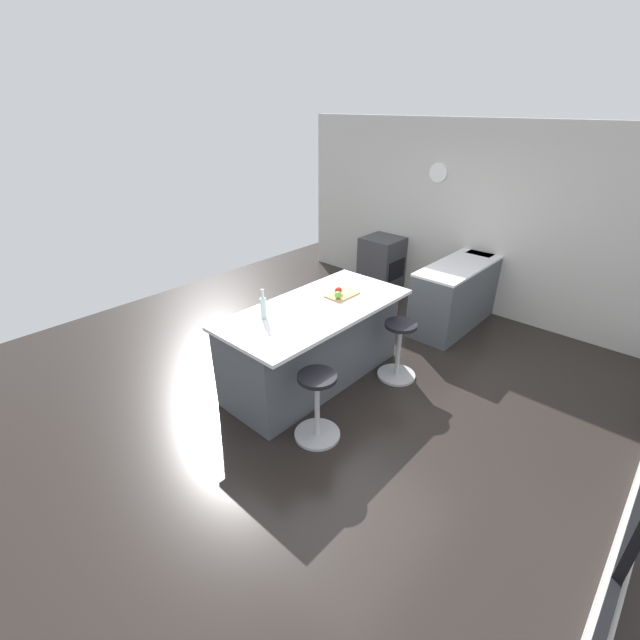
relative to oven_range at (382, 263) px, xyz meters
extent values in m
plane|color=black|center=(2.45, 1.20, -0.44)|extent=(7.59, 7.59, 0.00)
cube|color=beige|center=(2.45, 4.12, -0.34)|extent=(5.60, 0.12, 0.20)
cube|color=beige|center=(-0.35, 1.20, 0.90)|extent=(0.12, 5.84, 2.68)
cylinder|color=white|center=(-0.28, 0.70, 1.50)|extent=(0.03, 0.28, 0.28)
cube|color=#4C5156|center=(0.00, 1.56, 0.00)|extent=(2.42, 0.60, 0.88)
cube|color=silver|center=(0.00, 1.56, 0.45)|extent=(2.42, 0.60, 0.03)
cube|color=#38383D|center=(-0.30, 1.56, 0.41)|extent=(0.44, 0.36, 0.12)
cylinder|color=#B7B7BC|center=(-0.30, 1.41, 0.61)|extent=(0.02, 0.02, 0.28)
cube|color=#38383D|center=(0.00, 0.00, 0.00)|extent=(0.60, 0.60, 0.88)
cube|color=black|center=(0.00, 0.30, -0.04)|extent=(0.44, 0.01, 0.32)
cube|color=#4C5156|center=(2.77, 1.02, 0.01)|extent=(2.09, 0.81, 0.89)
cube|color=silver|center=(2.77, 1.07, 0.47)|extent=(2.15, 1.01, 0.04)
cylinder|color=#B7B7BC|center=(2.09, 1.71, -0.42)|extent=(0.44, 0.44, 0.03)
cylinder|color=#B7B7BC|center=(2.09, 1.71, -0.10)|extent=(0.05, 0.05, 0.63)
cylinder|color=black|center=(2.09, 1.71, 0.24)|extent=(0.36, 0.36, 0.04)
cylinder|color=#B7B7BC|center=(3.45, 1.71, -0.42)|extent=(0.44, 0.44, 0.03)
cylinder|color=#B7B7BC|center=(3.45, 1.71, -0.10)|extent=(0.05, 0.05, 0.63)
cylinder|color=black|center=(3.45, 1.71, 0.24)|extent=(0.36, 0.36, 0.04)
cube|color=tan|center=(2.36, 1.08, 0.50)|extent=(0.36, 0.24, 0.02)
sphere|color=#609E2D|center=(2.48, 1.13, 0.55)|extent=(0.08, 0.08, 0.08)
sphere|color=red|center=(2.38, 1.05, 0.55)|extent=(0.08, 0.08, 0.08)
cylinder|color=silver|center=(3.32, 0.87, 0.60)|extent=(0.06, 0.06, 0.22)
cylinder|color=silver|center=(3.32, 0.87, 0.75)|extent=(0.03, 0.03, 0.08)
cylinder|color=#B7B7BC|center=(3.32, 0.87, 0.79)|extent=(0.03, 0.03, 0.02)
camera|label=1|loc=(5.77, 3.86, 2.42)|focal=24.08mm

